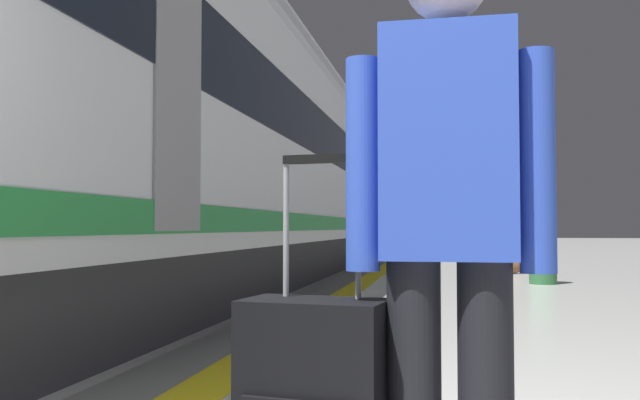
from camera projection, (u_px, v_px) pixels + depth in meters
safety_line_strip at (363, 282)px, 11.34m from camera, size 0.36×80.00×0.01m
tactile_edge_band at (343, 282)px, 11.40m from camera, size 0.64×80.00×0.01m
high_speed_train at (202, 120)px, 9.88m from camera, size 2.94×28.63×4.97m
traveller_foreground at (448, 204)px, 1.74m from camera, size 0.53×0.22×1.70m
passenger_near at (494, 224)px, 13.76m from camera, size 0.51×0.40×1.69m
duffel_bag_near at (511, 266)px, 13.45m from camera, size 0.44×0.26×0.36m
waste_bin at (543, 256)px, 11.06m from camera, size 0.46×0.46×0.91m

